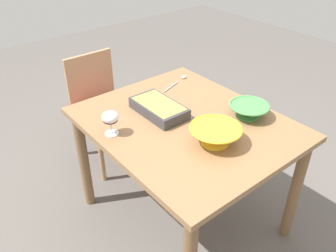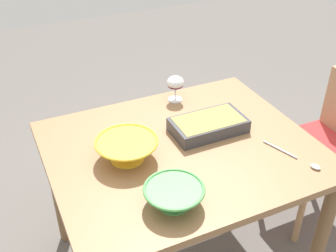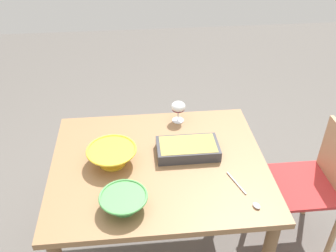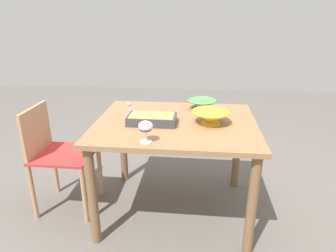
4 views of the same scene
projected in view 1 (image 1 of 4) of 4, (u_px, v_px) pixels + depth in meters
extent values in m
plane|color=#5B5651|center=(183.00, 216.00, 2.35)|extent=(8.00, 8.00, 0.00)
cube|color=olive|center=(186.00, 124.00, 1.95)|extent=(1.15, 0.96, 0.03)
cylinder|color=brown|center=(295.00, 191.00, 2.04)|extent=(0.06, 0.06, 0.72)
cylinder|color=brown|center=(181.00, 119.00, 2.70)|extent=(0.06, 0.06, 0.72)
cylinder|color=brown|center=(84.00, 161.00, 2.27)|extent=(0.06, 0.06, 0.72)
cube|color=#B22D2D|center=(106.00, 108.00, 2.63)|extent=(0.44, 0.40, 0.02)
cube|color=tan|center=(90.00, 76.00, 2.66)|extent=(0.02, 0.38, 0.36)
cylinder|color=tan|center=(101.00, 156.00, 2.53)|extent=(0.04, 0.04, 0.46)
cylinder|color=tan|center=(142.00, 137.00, 2.73)|extent=(0.04, 0.04, 0.46)
cylinder|color=tan|center=(76.00, 132.00, 2.79)|extent=(0.04, 0.04, 0.46)
cylinder|color=tan|center=(115.00, 117.00, 2.99)|extent=(0.04, 0.04, 0.46)
cylinder|color=white|center=(112.00, 133.00, 1.83)|extent=(0.07, 0.07, 0.01)
cylinder|color=white|center=(111.00, 128.00, 1.81)|extent=(0.01, 0.01, 0.07)
ellipsoid|color=white|center=(110.00, 117.00, 1.78)|extent=(0.09, 0.09, 0.06)
ellipsoid|color=#4C0A19|center=(110.00, 120.00, 1.79)|extent=(0.08, 0.08, 0.02)
cube|color=#38383D|center=(159.00, 108.00, 1.99)|extent=(0.34, 0.19, 0.06)
cube|color=#9E8C47|center=(159.00, 105.00, 1.98)|extent=(0.30, 0.17, 0.02)
cylinder|color=#4C994C|center=(248.00, 116.00, 1.97)|extent=(0.12, 0.12, 0.01)
cone|color=#4C994C|center=(249.00, 111.00, 1.95)|extent=(0.22, 0.22, 0.07)
torus|color=#4C994C|center=(249.00, 105.00, 1.94)|extent=(0.23, 0.23, 0.01)
cylinder|color=yellow|center=(215.00, 142.00, 1.76)|extent=(0.14, 0.14, 0.01)
cone|color=yellow|center=(215.00, 135.00, 1.74)|extent=(0.26, 0.26, 0.08)
torus|color=yellow|center=(216.00, 128.00, 1.72)|extent=(0.27, 0.27, 0.01)
cylinder|color=silver|center=(171.00, 87.00, 2.28)|extent=(0.06, 0.16, 0.01)
ellipsoid|color=silver|center=(184.00, 77.00, 2.40)|extent=(0.04, 0.05, 0.01)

